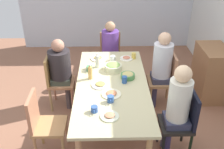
{
  "coord_description": "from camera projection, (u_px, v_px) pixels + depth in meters",
  "views": [
    {
      "loc": [
        3.12,
        -0.07,
        2.65
      ],
      "look_at": [
        0.0,
        0.0,
        0.88
      ],
      "focal_mm": 42.57,
      "sensor_mm": 36.0,
      "label": 1
    }
  ],
  "objects": [
    {
      "name": "ground_plane",
      "position": [
        112.0,
        125.0,
        4.02
      ],
      "size": [
        7.1,
        7.1,
        0.0
      ],
      "primitive_type": "plane",
      "color": "#936148"
    },
    {
      "name": "dining_table",
      "position": [
        112.0,
        88.0,
        3.7
      ],
      "size": [
        2.12,
        0.99,
        0.73
      ],
      "color": "#C4BA8B",
      "rests_on": "ground_plane"
    },
    {
      "name": "chair_0",
      "position": [
        182.0,
        120.0,
        3.33
      ],
      "size": [
        0.4,
        0.4,
        0.9
      ],
      "color": "black",
      "rests_on": "ground_plane"
    },
    {
      "name": "person_0",
      "position": [
        178.0,
        104.0,
        3.2
      ],
      "size": [
        0.3,
        0.3,
        1.28
      ],
      "color": "#2F2951",
      "rests_on": "ground_plane"
    },
    {
      "name": "chair_1",
      "position": [
        43.0,
        122.0,
        3.29
      ],
      "size": [
        0.4,
        0.4,
        0.9
      ],
      "color": "#AC7F4F",
      "rests_on": "ground_plane"
    },
    {
      "name": "chair_2",
      "position": [
        110.0,
        54.0,
        5.02
      ],
      "size": [
        0.4,
        0.4,
        0.9
      ],
      "color": "#A88449",
      "rests_on": "ground_plane"
    },
    {
      "name": "person_2",
      "position": [
        110.0,
        46.0,
        4.85
      ],
      "size": [
        0.31,
        0.31,
        1.17
      ],
      "color": "#474338",
      "rests_on": "ground_plane"
    },
    {
      "name": "chair_3",
      "position": [
        56.0,
        79.0,
        4.21
      ],
      "size": [
        0.4,
        0.4,
        0.9
      ],
      "color": "#B37852",
      "rests_on": "ground_plane"
    },
    {
      "name": "person_3",
      "position": [
        61.0,
        67.0,
        4.11
      ],
      "size": [
        0.34,
        0.34,
        1.18
      ],
      "color": "#384841",
      "rests_on": "ground_plane"
    },
    {
      "name": "chair_4",
      "position": [
        166.0,
        77.0,
        4.25
      ],
      "size": [
        0.4,
        0.4,
        0.9
      ],
      "color": "#AA7B50",
      "rests_on": "ground_plane"
    },
    {
      "name": "person_4",
      "position": [
        161.0,
        64.0,
        4.12
      ],
      "size": [
        0.3,
        0.3,
        1.27
      ],
      "color": "#38334F",
      "rests_on": "ground_plane"
    },
    {
      "name": "plate_0",
      "position": [
        110.0,
        116.0,
        3.03
      ],
      "size": [
        0.22,
        0.22,
        0.04
      ],
      "color": "silver",
      "rests_on": "dining_table"
    },
    {
      "name": "plate_1",
      "position": [
        100.0,
        84.0,
        3.62
      ],
      "size": [
        0.24,
        0.24,
        0.04
      ],
      "color": "white",
      "rests_on": "dining_table"
    },
    {
      "name": "plate_2",
      "position": [
        98.0,
        58.0,
        4.33
      ],
      "size": [
        0.24,
        0.24,
        0.04
      ],
      "color": "white",
      "rests_on": "dining_table"
    },
    {
      "name": "plate_3",
      "position": [
        126.0,
        58.0,
        4.33
      ],
      "size": [
        0.21,
        0.21,
        0.04
      ],
      "color": "white",
      "rests_on": "dining_table"
    },
    {
      "name": "plate_4",
      "position": [
        111.0,
        94.0,
        3.42
      ],
      "size": [
        0.25,
        0.25,
        0.04
      ],
      "color": "#EEE8C3",
      "rests_on": "dining_table"
    },
    {
      "name": "bowl_0",
      "position": [
        128.0,
        75.0,
        3.78
      ],
      "size": [
        0.2,
        0.2,
        0.08
      ],
      "color": "#448546",
      "rests_on": "dining_table"
    },
    {
      "name": "bowl_1",
      "position": [
        113.0,
        67.0,
        3.98
      ],
      "size": [
        0.26,
        0.26,
        0.11
      ],
      "color": "beige",
      "rests_on": "dining_table"
    },
    {
      "name": "cup_0",
      "position": [
        111.0,
        99.0,
        3.27
      ],
      "size": [
        0.12,
        0.08,
        0.09
      ],
      "color": "#30579D",
      "rests_on": "dining_table"
    },
    {
      "name": "cup_1",
      "position": [
        94.0,
        109.0,
        3.1
      ],
      "size": [
        0.12,
        0.08,
        0.08
      ],
      "color": "#32549A",
      "rests_on": "dining_table"
    },
    {
      "name": "cup_2",
      "position": [
        113.0,
        58.0,
        4.27
      ],
      "size": [
        0.12,
        0.08,
        0.08
      ],
      "color": "white",
      "rests_on": "dining_table"
    },
    {
      "name": "cup_3",
      "position": [
        125.0,
        80.0,
        3.66
      ],
      "size": [
        0.11,
        0.07,
        0.1
      ],
      "color": "#2A559B",
      "rests_on": "dining_table"
    },
    {
      "name": "cup_4",
      "position": [
        89.0,
        69.0,
        3.97
      ],
      "size": [
        0.12,
        0.09,
        0.08
      ],
      "color": "#4C8D62",
      "rests_on": "dining_table"
    },
    {
      "name": "cup_5",
      "position": [
        134.0,
        56.0,
        4.33
      ],
      "size": [
        0.11,
        0.07,
        0.1
      ],
      "color": "#DBBD51",
      "rests_on": "dining_table"
    },
    {
      "name": "bottle_0",
      "position": [
        97.0,
        61.0,
        4.04
      ],
      "size": [
        0.06,
        0.06,
        0.23
      ],
      "color": "silver",
      "rests_on": "dining_table"
    },
    {
      "name": "bottle_1",
      "position": [
        90.0,
        72.0,
        3.74
      ],
      "size": [
        0.06,
        0.06,
        0.22
      ],
      "color": "tan",
      "rests_on": "dining_table"
    },
    {
      "name": "side_cabinet",
      "position": [
        210.0,
        73.0,
        4.5
      ],
      "size": [
        0.7,
        0.44,
        0.9
      ],
      "primitive_type": "cube",
      "color": "#92613D",
      "rests_on": "ground_plane"
    }
  ]
}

